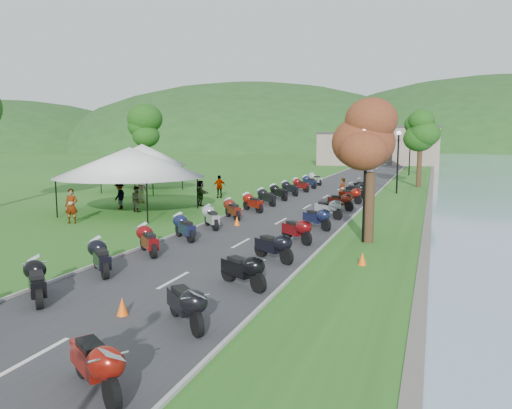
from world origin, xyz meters
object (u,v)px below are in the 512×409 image
(vendor_tent_main, at_px, (131,180))
(pedestrian_b, at_px, (137,212))
(pedestrian_a, at_px, (72,223))
(pedestrian_c, at_px, (120,209))

(vendor_tent_main, relative_size, pedestrian_b, 3.74)
(pedestrian_b, bearing_deg, pedestrian_a, 97.19)
(pedestrian_c, bearing_deg, pedestrian_a, -0.70)
(pedestrian_c, bearing_deg, vendor_tent_main, 47.07)
(vendor_tent_main, bearing_deg, pedestrian_b, 78.17)
(vendor_tent_main, height_order, pedestrian_c, vendor_tent_main)
(vendor_tent_main, xyz_separation_m, pedestrian_b, (0.09, 0.44, -2.00))
(vendor_tent_main, bearing_deg, pedestrian_c, 145.48)
(pedestrian_a, bearing_deg, pedestrian_c, 77.27)
(vendor_tent_main, height_order, pedestrian_a, vendor_tent_main)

